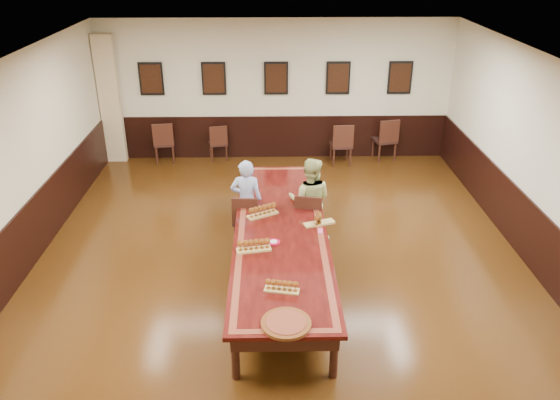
{
  "coord_description": "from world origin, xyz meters",
  "views": [
    {
      "loc": [
        -0.15,
        -7.29,
        4.76
      ],
      "look_at": [
        0.0,
        0.5,
        1.0
      ],
      "focal_mm": 35.0,
      "sensor_mm": 36.0,
      "label": 1
    }
  ],
  "objects_px": {
    "chair_man": "(246,218)",
    "person_woman": "(310,200)",
    "chair_woman": "(309,218)",
    "spare_chair_a": "(164,142)",
    "conference_table": "(281,237)",
    "spare_chair_d": "(385,139)",
    "carved_platter": "(286,323)",
    "spare_chair_b": "(218,142)",
    "person_man": "(247,201)",
    "spare_chair_c": "(341,143)"
  },
  "relations": [
    {
      "from": "spare_chair_d",
      "to": "carved_platter",
      "type": "bearing_deg",
      "value": 57.88
    },
    {
      "from": "chair_man",
      "to": "person_woman",
      "type": "xyz_separation_m",
      "value": [
        1.08,
        0.05,
        0.29
      ]
    },
    {
      "from": "spare_chair_a",
      "to": "spare_chair_c",
      "type": "height_order",
      "value": "spare_chair_c"
    },
    {
      "from": "person_woman",
      "to": "carved_platter",
      "type": "relative_size",
      "value": 2.36
    },
    {
      "from": "spare_chair_d",
      "to": "chair_woman",
      "type": "bearing_deg",
      "value": 49.91
    },
    {
      "from": "chair_woman",
      "to": "conference_table",
      "type": "relative_size",
      "value": 0.19
    },
    {
      "from": "chair_woman",
      "to": "spare_chair_d",
      "type": "bearing_deg",
      "value": -107.95
    },
    {
      "from": "spare_chair_d",
      "to": "person_man",
      "type": "distance_m",
      "value": 4.87
    },
    {
      "from": "spare_chair_c",
      "to": "person_woman",
      "type": "height_order",
      "value": "person_woman"
    },
    {
      "from": "spare_chair_d",
      "to": "person_man",
      "type": "height_order",
      "value": "person_man"
    },
    {
      "from": "spare_chair_a",
      "to": "spare_chair_d",
      "type": "bearing_deg",
      "value": 171.52
    },
    {
      "from": "spare_chair_b",
      "to": "conference_table",
      "type": "relative_size",
      "value": 0.17
    },
    {
      "from": "spare_chair_d",
      "to": "carved_platter",
      "type": "xyz_separation_m",
      "value": [
        -2.52,
        -7.05,
        0.26
      ]
    },
    {
      "from": "spare_chair_a",
      "to": "person_woman",
      "type": "relative_size",
      "value": 0.65
    },
    {
      "from": "spare_chair_a",
      "to": "conference_table",
      "type": "relative_size",
      "value": 0.2
    },
    {
      "from": "conference_table",
      "to": "carved_platter",
      "type": "bearing_deg",
      "value": -89.63
    },
    {
      "from": "chair_man",
      "to": "carved_platter",
      "type": "height_order",
      "value": "chair_man"
    },
    {
      "from": "person_woman",
      "to": "spare_chair_d",
      "type": "bearing_deg",
      "value": -108.37
    },
    {
      "from": "spare_chair_d",
      "to": "conference_table",
      "type": "relative_size",
      "value": 0.2
    },
    {
      "from": "spare_chair_b",
      "to": "carved_platter",
      "type": "relative_size",
      "value": 1.36
    },
    {
      "from": "spare_chair_b",
      "to": "carved_platter",
      "type": "bearing_deg",
      "value": 88.31
    },
    {
      "from": "spare_chair_a",
      "to": "spare_chair_c",
      "type": "bearing_deg",
      "value": 167.72
    },
    {
      "from": "spare_chair_d",
      "to": "carved_platter",
      "type": "height_order",
      "value": "spare_chair_d"
    },
    {
      "from": "spare_chair_a",
      "to": "spare_chair_b",
      "type": "xyz_separation_m",
      "value": [
        1.23,
        0.12,
        -0.05
      ]
    },
    {
      "from": "conference_table",
      "to": "spare_chair_b",
      "type": "bearing_deg",
      "value": 105.85
    },
    {
      "from": "person_woman",
      "to": "carved_platter",
      "type": "height_order",
      "value": "person_woman"
    },
    {
      "from": "chair_man",
      "to": "chair_woman",
      "type": "relative_size",
      "value": 0.95
    },
    {
      "from": "chair_man",
      "to": "conference_table",
      "type": "height_order",
      "value": "chair_man"
    },
    {
      "from": "chair_woman",
      "to": "spare_chair_b",
      "type": "relative_size",
      "value": 1.11
    },
    {
      "from": "spare_chair_d",
      "to": "spare_chair_b",
      "type": "bearing_deg",
      "value": -13.4
    },
    {
      "from": "chair_woman",
      "to": "conference_table",
      "type": "bearing_deg",
      "value": 70.12
    },
    {
      "from": "chair_man",
      "to": "spare_chair_d",
      "type": "distance_m",
      "value": 4.94
    },
    {
      "from": "chair_woman",
      "to": "carved_platter",
      "type": "bearing_deg",
      "value": 91.03
    },
    {
      "from": "person_man",
      "to": "conference_table",
      "type": "distance_m",
      "value": 1.17
    },
    {
      "from": "chair_man",
      "to": "spare_chair_a",
      "type": "relative_size",
      "value": 0.94
    },
    {
      "from": "spare_chair_b",
      "to": "spare_chair_d",
      "type": "height_order",
      "value": "spare_chair_d"
    },
    {
      "from": "chair_man",
      "to": "chair_woman",
      "type": "height_order",
      "value": "chair_woman"
    },
    {
      "from": "spare_chair_c",
      "to": "conference_table",
      "type": "height_order",
      "value": "spare_chair_c"
    },
    {
      "from": "person_man",
      "to": "person_woman",
      "type": "height_order",
      "value": "person_woman"
    },
    {
      "from": "chair_man",
      "to": "spare_chair_a",
      "type": "bearing_deg",
      "value": -58.0
    },
    {
      "from": "chair_man",
      "to": "conference_table",
      "type": "distance_m",
      "value": 1.09
    },
    {
      "from": "spare_chair_b",
      "to": "person_man",
      "type": "height_order",
      "value": "person_man"
    },
    {
      "from": "spare_chair_c",
      "to": "spare_chair_d",
      "type": "bearing_deg",
      "value": -168.72
    },
    {
      "from": "chair_woman",
      "to": "person_woman",
      "type": "bearing_deg",
      "value": -90.0
    },
    {
      "from": "carved_platter",
      "to": "spare_chair_b",
      "type": "bearing_deg",
      "value": 101.03
    },
    {
      "from": "chair_man",
      "to": "spare_chair_c",
      "type": "xyz_separation_m",
      "value": [
        2.04,
        3.57,
        0.04
      ]
    },
    {
      "from": "spare_chair_d",
      "to": "spare_chair_c",
      "type": "bearing_deg",
      "value": 2.5
    },
    {
      "from": "chair_woman",
      "to": "spare_chair_c",
      "type": "distance_m",
      "value": 3.75
    },
    {
      "from": "chair_man",
      "to": "person_woman",
      "type": "distance_m",
      "value": 1.12
    },
    {
      "from": "person_man",
      "to": "carved_platter",
      "type": "relative_size",
      "value": 2.3
    }
  ]
}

